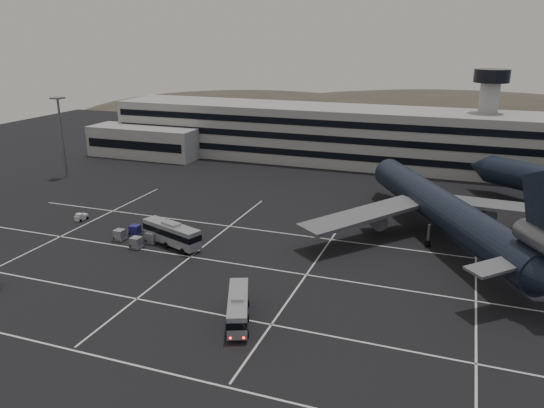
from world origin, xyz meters
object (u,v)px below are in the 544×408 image
Objects in this scene: bus_far at (172,233)px; uld_cluster at (143,234)px; bus_near at (238,306)px; trijet_main at (445,211)px; tug_a at (81,217)px.

uld_cluster is (-5.80, 0.88, -1.27)m from bus_far.
bus_near is 1.01× the size of uld_cluster.
bus_far is at bearing 115.41° from bus_near.
trijet_main is 42.98m from bus_far.
trijet_main reaches higher than tug_a.
tug_a is 16.04m from uld_cluster.
tug_a is (-40.20, 22.23, -1.28)m from bus_near.
uld_cluster is at bearing 121.54° from bus_near.
trijet_main is 62.24m from tug_a.
bus_near reaches higher than uld_cluster.
trijet_main is at bearing 36.27° from bus_near.
tug_a is at bearing 161.34° from trijet_main.
bus_near is at bearing -150.99° from trijet_main.
trijet_main reaches higher than bus_near.
trijet_main is 39.66m from bus_near.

